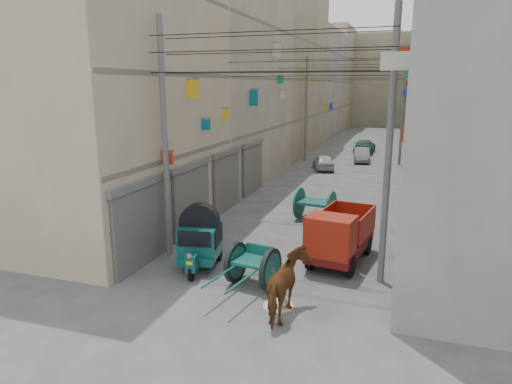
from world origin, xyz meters
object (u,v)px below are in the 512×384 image
at_px(tonga_cart, 253,265).
at_px(second_cart, 315,204).
at_px(distant_car_white, 323,162).
at_px(distant_car_green, 365,146).
at_px(mini_truck, 337,239).
at_px(feed_sack, 279,302).
at_px(horse, 288,286).
at_px(distant_car_grey, 362,155).
at_px(auto_rickshaw, 200,238).

distance_m(tonga_cart, second_cart, 7.27).
distance_m(tonga_cart, distant_car_white, 19.83).
relative_size(distant_car_white, distant_car_green, 0.78).
xyz_separation_m(mini_truck, feed_sack, (-1.05, -3.38, -0.77)).
distance_m(tonga_cart, horse, 2.09).
height_order(mini_truck, feed_sack, mini_truck).
bearing_deg(horse, feed_sack, -52.88).
relative_size(horse, distant_car_grey, 0.60).
height_order(second_cart, feed_sack, second_cart).
bearing_deg(distant_car_grey, distant_car_white, -124.70).
bearing_deg(mini_truck, distant_car_grey, 102.26).
bearing_deg(tonga_cart, second_cart, 96.29).
bearing_deg(second_cart, distant_car_white, 107.62).
bearing_deg(distant_car_white, horse, 79.61).
distance_m(feed_sack, distant_car_grey, 25.12).
bearing_deg(second_cart, horse, -74.17).
height_order(mini_truck, distant_car_green, mini_truck).
distance_m(second_cart, distant_car_grey, 16.83).
relative_size(second_cart, feed_sack, 3.34).
bearing_deg(auto_rickshaw, distant_car_grey, 71.78).
bearing_deg(distant_car_green, tonga_cart, 90.47).
bearing_deg(horse, distant_car_grey, -90.26).
distance_m(mini_truck, distant_car_white, 17.78).
height_order(auto_rickshaw, mini_truck, mini_truck).
bearing_deg(auto_rickshaw, tonga_cart, -33.76).
bearing_deg(horse, second_cart, -85.03).
xyz_separation_m(auto_rickshaw, distant_car_grey, (2.87, 23.21, -0.41)).
xyz_separation_m(tonga_cart, feed_sack, (1.08, -1.02, -0.52)).
xyz_separation_m(distant_car_white, distant_car_grey, (2.23, 4.31, 0.02)).
height_order(horse, distant_car_white, horse).
distance_m(feed_sack, distant_car_green, 30.01).
bearing_deg(distant_car_white, feed_sack, 78.76).
bearing_deg(second_cart, auto_rickshaw, -102.57).
xyz_separation_m(feed_sack, horse, (0.38, -0.47, 0.70)).
height_order(second_cart, distant_car_white, second_cart).
bearing_deg(tonga_cart, horse, -36.05).
relative_size(second_cart, distant_car_white, 0.57).
bearing_deg(feed_sack, distant_car_green, 91.08).
xyz_separation_m(tonga_cart, distant_car_white, (-1.47, 19.77, -0.12)).
height_order(mini_truck, distant_car_white, mini_truck).
bearing_deg(distant_car_white, tonga_cart, 76.02).
distance_m(auto_rickshaw, distant_car_white, 18.91).
distance_m(tonga_cart, feed_sack, 1.58).
xyz_separation_m(mini_truck, distant_car_green, (-1.61, 26.61, -0.32)).
height_order(auto_rickshaw, second_cart, auto_rickshaw).
distance_m(horse, distant_car_grey, 25.59).
xyz_separation_m(second_cart, distant_car_grey, (0.34, 16.83, -0.19)).
relative_size(tonga_cart, mini_truck, 0.82).
height_order(auto_rickshaw, distant_car_grey, auto_rickshaw).
distance_m(tonga_cart, distant_car_grey, 24.10).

